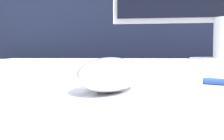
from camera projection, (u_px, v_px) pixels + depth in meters
partition_panel at (166, 94)px, 1.27m from camera, size 5.00×0.03×1.23m
computer_mouse_near at (106, 74)px, 0.32m from camera, size 0.07×0.12×0.03m
keyboard at (95, 66)px, 0.55m from camera, size 0.37×0.18×0.02m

